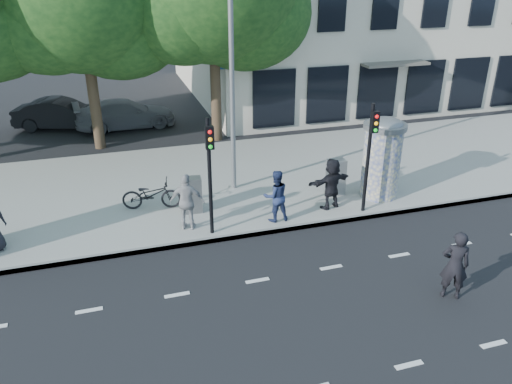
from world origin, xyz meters
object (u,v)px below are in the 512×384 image
object	(u,v)px
bicycle	(151,194)
ped_f	(332,184)
cabinet_right	(336,177)
ped_c	(276,196)
traffic_pole_far	(370,148)
ped_e	(187,202)
traffic_pole_near	(210,166)
man_road	(455,265)
street_lamp	(232,49)
car_mid	(62,114)
car_right	(125,114)
cabinet_left	(193,195)
ad_column_right	(382,156)

from	to	relation	value
bicycle	ped_f	bearing A→B (deg)	-94.55
ped_f	cabinet_right	world-z (taller)	ped_f
ped_c	ped_f	xyz separation A→B (m)	(1.93, 0.30, 0.02)
traffic_pole_far	ped_e	distance (m)	5.56
traffic_pole_near	ped_f	world-z (taller)	traffic_pole_near
man_road	street_lamp	bearing A→B (deg)	-35.97
traffic_pole_far	car_mid	world-z (taller)	traffic_pole_far
car_right	man_road	bearing A→B (deg)	-162.63
ped_c	car_mid	world-z (taller)	ped_c
cabinet_right	ped_f	bearing A→B (deg)	-121.49
car_right	ped_e	bearing A→B (deg)	-179.16
street_lamp	ped_f	xyz separation A→B (m)	(2.51, -2.29, -3.83)
traffic_pole_near	bicycle	size ratio (longest dim) A/B	1.88
car_right	bicycle	bearing A→B (deg)	176.55
street_lamp	car_right	xyz separation A→B (m)	(-3.05, 8.68, -4.13)
ped_e	car_right	distance (m)	11.08
cabinet_left	bicycle	bearing A→B (deg)	159.22
bicycle	car_right	xyz separation A→B (m)	(-0.19, 9.39, 0.04)
ad_column_right	cabinet_right	distance (m)	1.62
ped_c	ped_e	distance (m)	2.59
ped_e	ped_f	size ratio (longest dim) A/B	1.04
bicycle	cabinet_right	xyz separation A→B (m)	(5.94, -0.70, 0.13)
traffic_pole_far	car_mid	xyz separation A→B (m)	(-9.31, 12.26, -1.53)
ped_c	car_mid	size ratio (longest dim) A/B	0.37
ped_e	cabinet_left	bearing A→B (deg)	-90.01
car_mid	ped_f	bearing A→B (deg)	-128.64
bicycle	cabinet_left	bearing A→B (deg)	-104.64
street_lamp	cabinet_right	xyz separation A→B (m)	(3.08, -1.41, -4.04)
man_road	car_right	size ratio (longest dim) A/B	0.38
man_road	cabinet_right	xyz separation A→B (m)	(-0.27, 5.76, -0.11)
street_lamp	car_right	size ratio (longest dim) A/B	1.74
bicycle	car_mid	xyz separation A→B (m)	(-3.05, 10.13, 0.08)
traffic_pole_near	street_lamp	size ratio (longest dim) A/B	0.42
ped_c	bicycle	distance (m)	3.93
ped_c	ped_e	bearing A→B (deg)	-6.87
ad_column_right	ped_e	world-z (taller)	ad_column_right
cabinet_right	car_mid	distance (m)	14.08
cabinet_left	cabinet_right	xyz separation A→B (m)	(4.74, -0.10, 0.04)
traffic_pole_far	car_mid	bearing A→B (deg)	127.21
traffic_pole_far	street_lamp	bearing A→B (deg)	140.12
bicycle	cabinet_left	distance (m)	1.34
traffic_pole_near	ped_e	bearing A→B (deg)	140.33
ad_column_right	traffic_pole_near	bearing A→B (deg)	-171.11
man_road	cabinet_left	xyz separation A→B (m)	(-5.00, 5.85, -0.15)
ad_column_right	cabinet_left	world-z (taller)	ad_column_right
ad_column_right	car_mid	size ratio (longest dim) A/B	0.62
traffic_pole_far	car_right	distance (m)	13.29
ad_column_right	traffic_pole_far	size ratio (longest dim) A/B	0.78
man_road	ped_e	bearing A→B (deg)	-13.06
traffic_pole_far	ped_c	world-z (taller)	traffic_pole_far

